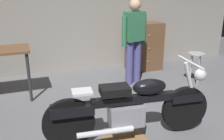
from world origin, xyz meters
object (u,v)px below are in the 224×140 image
Objects in this scene: shop_stool at (196,60)px; wooden_dresser at (144,47)px; person_standing at (134,38)px; motorcycle at (131,107)px.

shop_stool is 1.30m from wooden_dresser.
person_standing is 1.01m from wooden_dresser.
motorcycle is 1.31× the size of person_standing.
shop_stool is at bearing -65.37° from wooden_dresser.
person_standing is (0.84, 1.77, 0.48)m from motorcycle.
motorcycle is 2.88m from wooden_dresser.
wooden_dresser reaches higher than shop_stool.
person_standing is 1.31m from shop_stool.
motorcycle is at bearing -120.21° from wooden_dresser.
wooden_dresser is (1.45, 2.49, 0.10)m from motorcycle.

